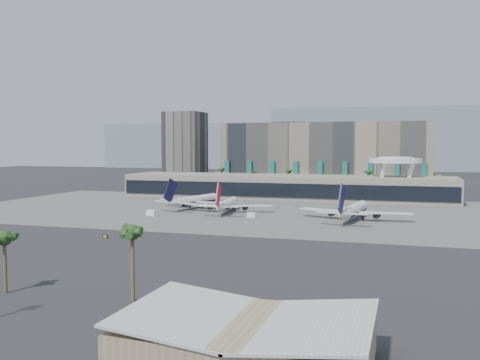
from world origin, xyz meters
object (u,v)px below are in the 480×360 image
(airliner_centre, at_px, (227,204))
(airliner_right, at_px, (353,210))
(service_vehicle_b, at_px, (252,215))
(taxiway_sign, at_px, (105,236))
(service_vehicle_a, at_px, (152,213))
(airliner_left, at_px, (195,200))

(airliner_centre, height_order, airliner_right, airliner_right)
(airliner_centre, distance_m, airliner_right, 52.84)
(service_vehicle_b, relative_size, taxiway_sign, 1.88)
(taxiway_sign, bearing_deg, service_vehicle_a, 116.11)
(service_vehicle_b, bearing_deg, taxiway_sign, -98.80)
(taxiway_sign, bearing_deg, airliner_left, 107.22)
(airliner_left, distance_m, airliner_centre, 19.92)
(service_vehicle_a, xyz_separation_m, taxiway_sign, (9.96, -50.24, -0.62))
(airliner_right, height_order, service_vehicle_a, airliner_right)
(airliner_centre, bearing_deg, airliner_left, 147.03)
(airliner_right, distance_m, taxiway_sign, 90.35)
(taxiway_sign, bearing_deg, airliner_centre, 92.95)
(airliner_left, relative_size, service_vehicle_a, 9.23)
(service_vehicle_a, bearing_deg, service_vehicle_b, 28.41)
(service_vehicle_b, height_order, taxiway_sign, service_vehicle_b)
(airliner_right, bearing_deg, taxiway_sign, -130.39)
(airliner_left, relative_size, airliner_centre, 1.05)
(airliner_left, relative_size, airliner_right, 0.94)
(airliner_right, bearing_deg, service_vehicle_a, -164.87)
(airliner_centre, bearing_deg, service_vehicle_a, -148.84)
(service_vehicle_a, bearing_deg, airliner_right, 26.89)
(airliner_right, xyz_separation_m, service_vehicle_b, (-37.60, -4.07, -2.79))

